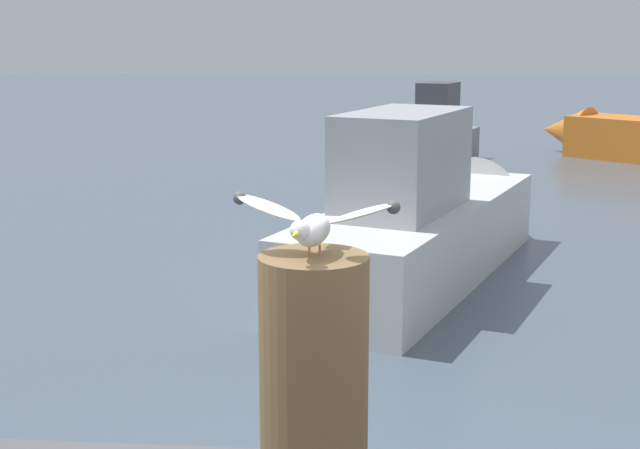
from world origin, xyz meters
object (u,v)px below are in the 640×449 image
Objects in this scene: mooring_post at (314,396)px; boat_white at (433,216)px; seagull at (313,223)px; boat_grey at (422,146)px.

mooring_post is 0.16× the size of boat_white.
boat_grey is at bearing 86.94° from seagull.
mooring_post is at bearing 77.01° from seagull.
seagull is at bearing -93.06° from boat_grey.
seagull is 16.01m from boat_grey.
mooring_post is 0.59m from seagull.
seagull is at bearing -102.99° from mooring_post.
boat_grey is 0.76× the size of boat_white.
boat_white is at bearing -90.80° from boat_grey.
seagull is (-0.00, -0.00, 0.59)m from mooring_post.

